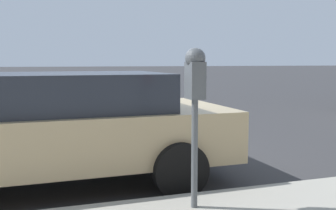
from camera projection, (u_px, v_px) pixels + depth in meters
ground_plane at (125, 160)px, 6.15m from camera, size 220.00×220.00×0.00m
parking_meter at (195, 87)px, 3.61m from camera, size 0.21×0.19×1.50m
car_tan at (48, 126)px, 4.83m from camera, size 2.22×4.63×1.40m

